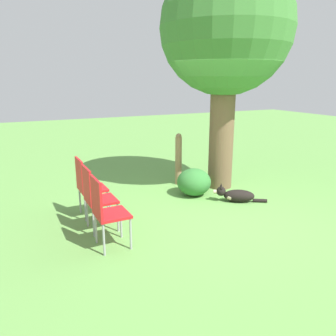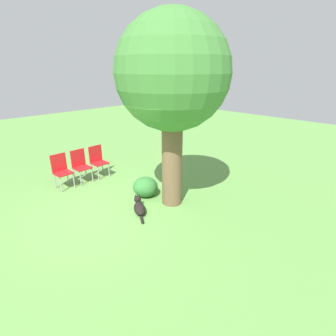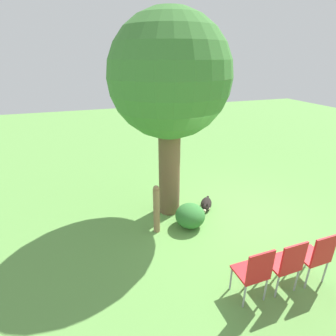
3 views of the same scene
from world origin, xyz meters
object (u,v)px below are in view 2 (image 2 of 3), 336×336
Objects in this scene: oak_tree at (173,76)px; red_chair_2 at (98,159)px; dog at (139,207)px; red_chair_1 at (80,164)px; fence_post at (167,170)px; red_chair_0 at (61,169)px.

oak_tree is 4.47× the size of red_chair_2.
dog is 2.63m from red_chair_1.
fence_post is 1.12× the size of red_chair_2.
red_chair_2 is at bearing -172.66° from oak_tree.
red_chair_0 is 1.00× the size of red_chair_1.
red_chair_0 is at bearing -151.86° from oak_tree.
fence_post is at bearing 42.31° from red_chair_0.
red_chair_0 is 1.00× the size of red_chair_2.
fence_post is (-0.70, 0.52, -2.49)m from oak_tree.
oak_tree reaches higher than dog.
dog is at bearing -71.60° from fence_post.
oak_tree reaches higher than fence_post.
oak_tree reaches higher than red_chair_2.
fence_post is 1.12× the size of red_chair_0.
oak_tree is at bearing -73.23° from dog.
red_chair_1 is (-2.13, -1.46, 0.00)m from fence_post.
dog is 2.67m from red_chair_2.
red_chair_0 is at bearing -92.23° from red_chair_1.
oak_tree is at bearing 26.78° from red_chair_0.
oak_tree is 3.89m from red_chair_1.
dog is 0.79× the size of fence_post.
fence_post is 2.30m from red_chair_2.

